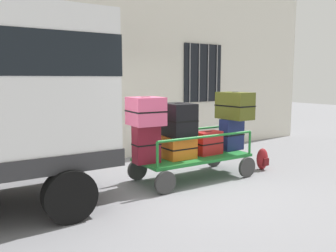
{
  "coord_description": "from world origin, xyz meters",
  "views": [
    {
      "loc": [
        -3.51,
        -4.88,
        1.85
      ],
      "look_at": [
        -0.23,
        0.22,
        1.03
      ],
      "focal_mm": 37.49,
      "sensor_mm": 36.0,
      "label": 1
    }
  ],
  "objects_px": {
    "suitcase_center_bottom": "(208,143)",
    "suitcase_midright_middle": "(235,106)",
    "luggage_cart": "(193,160)",
    "suitcase_midleft_middle": "(178,120)",
    "backpack": "(262,159)",
    "suitcase_midright_bottom": "(232,134)",
    "suitcase_left_middle": "(146,111)",
    "suitcase_left_bottom": "(146,144)",
    "suitcase_midleft_bottom": "(178,147)"
  },
  "relations": [
    {
      "from": "suitcase_left_middle",
      "to": "backpack",
      "type": "bearing_deg",
      "value": -5.76
    },
    {
      "from": "suitcase_midleft_bottom",
      "to": "luggage_cart",
      "type": "bearing_deg",
      "value": -4.5
    },
    {
      "from": "luggage_cart",
      "to": "suitcase_left_bottom",
      "type": "xyz_separation_m",
      "value": [
        -0.99,
        0.01,
        0.4
      ]
    },
    {
      "from": "suitcase_left_bottom",
      "to": "backpack",
      "type": "relative_size",
      "value": 1.47
    },
    {
      "from": "suitcase_midleft_middle",
      "to": "suitcase_left_middle",
      "type": "bearing_deg",
      "value": 179.13
    },
    {
      "from": "suitcase_center_bottom",
      "to": "suitcase_left_bottom",
      "type": "bearing_deg",
      "value": 178.21
    },
    {
      "from": "suitcase_midleft_middle",
      "to": "suitcase_midright_middle",
      "type": "height_order",
      "value": "suitcase_midright_middle"
    },
    {
      "from": "luggage_cart",
      "to": "suitcase_left_bottom",
      "type": "bearing_deg",
      "value": 179.69
    },
    {
      "from": "suitcase_midleft_middle",
      "to": "suitcase_left_bottom",
      "type": "bearing_deg",
      "value": 179.95
    },
    {
      "from": "suitcase_midleft_bottom",
      "to": "backpack",
      "type": "relative_size",
      "value": 1.23
    },
    {
      "from": "luggage_cart",
      "to": "suitcase_midright_middle",
      "type": "height_order",
      "value": "suitcase_midright_middle"
    },
    {
      "from": "suitcase_midleft_middle",
      "to": "suitcase_midleft_bottom",
      "type": "bearing_deg",
      "value": 90.0
    },
    {
      "from": "suitcase_midleft_bottom",
      "to": "backpack",
      "type": "distance_m",
      "value": 1.98
    },
    {
      "from": "suitcase_left_bottom",
      "to": "suitcase_midright_middle",
      "type": "bearing_deg",
      "value": -1.0
    },
    {
      "from": "suitcase_midright_bottom",
      "to": "backpack",
      "type": "height_order",
      "value": "suitcase_midright_bottom"
    },
    {
      "from": "suitcase_left_middle",
      "to": "suitcase_midright_bottom",
      "type": "xyz_separation_m",
      "value": [
        1.98,
        0.02,
        -0.57
      ]
    },
    {
      "from": "suitcase_midleft_bottom",
      "to": "suitcase_center_bottom",
      "type": "height_order",
      "value": "suitcase_center_bottom"
    },
    {
      "from": "suitcase_left_middle",
      "to": "backpack",
      "type": "height_order",
      "value": "suitcase_left_middle"
    },
    {
      "from": "suitcase_left_bottom",
      "to": "suitcase_midright_middle",
      "type": "distance_m",
      "value": 2.06
    },
    {
      "from": "suitcase_left_middle",
      "to": "suitcase_midleft_middle",
      "type": "height_order",
      "value": "suitcase_left_middle"
    },
    {
      "from": "suitcase_midleft_middle",
      "to": "backpack",
      "type": "bearing_deg",
      "value": -7.42
    },
    {
      "from": "suitcase_left_middle",
      "to": "suitcase_midleft_bottom",
      "type": "xyz_separation_m",
      "value": [
        0.66,
        0.01,
        -0.68
      ]
    },
    {
      "from": "suitcase_midright_bottom",
      "to": "suitcase_center_bottom",
      "type": "bearing_deg",
      "value": -173.63
    },
    {
      "from": "suitcase_left_bottom",
      "to": "suitcase_left_middle",
      "type": "distance_m",
      "value": 0.56
    },
    {
      "from": "suitcase_left_middle",
      "to": "suitcase_midleft_bottom",
      "type": "distance_m",
      "value": 0.95
    },
    {
      "from": "suitcase_left_bottom",
      "to": "backpack",
      "type": "distance_m",
      "value": 2.65
    },
    {
      "from": "suitcase_left_bottom",
      "to": "suitcase_midleft_middle",
      "type": "distance_m",
      "value": 0.76
    },
    {
      "from": "luggage_cart",
      "to": "suitcase_center_bottom",
      "type": "relative_size",
      "value": 4.06
    },
    {
      "from": "suitcase_midleft_bottom",
      "to": "suitcase_midright_middle",
      "type": "relative_size",
      "value": 0.75
    },
    {
      "from": "suitcase_midleft_middle",
      "to": "suitcase_center_bottom",
      "type": "distance_m",
      "value": 0.81
    },
    {
      "from": "suitcase_midleft_middle",
      "to": "backpack",
      "type": "height_order",
      "value": "suitcase_midleft_middle"
    },
    {
      "from": "suitcase_left_middle",
      "to": "backpack",
      "type": "xyz_separation_m",
      "value": [
        2.58,
        -0.26,
        -1.09
      ]
    },
    {
      "from": "suitcase_midright_bottom",
      "to": "backpack",
      "type": "relative_size",
      "value": 1.43
    },
    {
      "from": "suitcase_midright_bottom",
      "to": "suitcase_midleft_middle",
      "type": "bearing_deg",
      "value": -178.57
    },
    {
      "from": "luggage_cart",
      "to": "suitcase_midright_middle",
      "type": "distance_m",
      "value": 1.39
    },
    {
      "from": "suitcase_left_bottom",
      "to": "suitcase_midright_middle",
      "type": "relative_size",
      "value": 0.9
    },
    {
      "from": "suitcase_midleft_middle",
      "to": "backpack",
      "type": "relative_size",
      "value": 1.52
    },
    {
      "from": "suitcase_midright_bottom",
      "to": "backpack",
      "type": "xyz_separation_m",
      "value": [
        0.6,
        -0.28,
        -0.53
      ]
    },
    {
      "from": "luggage_cart",
      "to": "backpack",
      "type": "height_order",
      "value": "backpack"
    },
    {
      "from": "suitcase_midleft_middle",
      "to": "suitcase_midright_middle",
      "type": "xyz_separation_m",
      "value": [
        1.32,
        -0.03,
        0.2
      ]
    },
    {
      "from": "suitcase_midleft_middle",
      "to": "suitcase_midright_bottom",
      "type": "height_order",
      "value": "suitcase_midleft_middle"
    },
    {
      "from": "suitcase_center_bottom",
      "to": "suitcase_midright_middle",
      "type": "bearing_deg",
      "value": 0.59
    },
    {
      "from": "suitcase_left_bottom",
      "to": "suitcase_center_bottom",
      "type": "bearing_deg",
      "value": -1.79
    },
    {
      "from": "luggage_cart",
      "to": "suitcase_midright_middle",
      "type": "relative_size",
      "value": 3.07
    },
    {
      "from": "suitcase_midright_middle",
      "to": "suitcase_left_bottom",
      "type": "bearing_deg",
      "value": 179.0
    },
    {
      "from": "suitcase_midleft_bottom",
      "to": "backpack",
      "type": "bearing_deg",
      "value": -8.04
    },
    {
      "from": "suitcase_midright_bottom",
      "to": "suitcase_midright_middle",
      "type": "relative_size",
      "value": 0.87
    },
    {
      "from": "luggage_cart",
      "to": "suitcase_midright_bottom",
      "type": "distance_m",
      "value": 1.06
    },
    {
      "from": "suitcase_left_middle",
      "to": "backpack",
      "type": "distance_m",
      "value": 2.81
    },
    {
      "from": "suitcase_center_bottom",
      "to": "suitcase_midright_bottom",
      "type": "relative_size",
      "value": 0.86
    }
  ]
}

